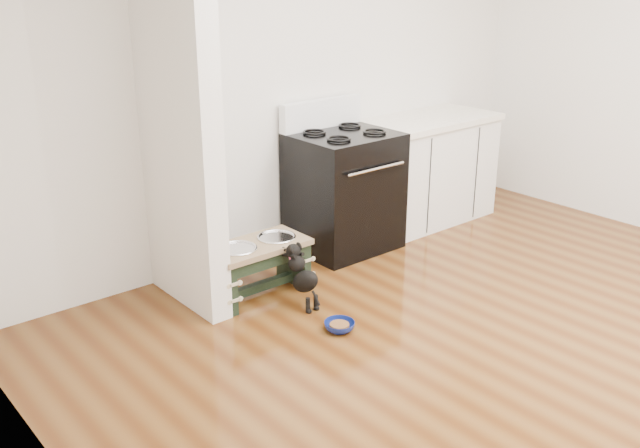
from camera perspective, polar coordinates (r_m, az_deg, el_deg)
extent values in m
plane|color=#4A250D|center=(4.31, 18.94, -10.81)|extent=(5.00, 5.00, 0.00)
plane|color=silver|center=(5.46, -2.44, 11.89)|extent=(5.00, 0.00, 5.00)
plane|color=silver|center=(2.11, -14.94, -2.78)|extent=(0.00, 5.00, 5.00)
cube|color=silver|center=(4.49, -11.37, 9.68)|extent=(0.15, 0.80, 2.70)
cube|color=black|center=(5.56, 1.91, 2.62)|extent=(0.76, 0.65, 0.92)
cube|color=black|center=(5.36, 4.11, 1.22)|extent=(0.58, 0.02, 0.50)
cylinder|color=silver|center=(5.24, 4.50, 4.42)|extent=(0.56, 0.02, 0.02)
cube|color=white|center=(5.61, 0.09, 8.83)|extent=(0.76, 0.08, 0.22)
torus|color=black|center=(5.21, 1.52, 6.81)|extent=(0.18, 0.18, 0.02)
torus|color=black|center=(5.45, 4.38, 7.37)|extent=(0.18, 0.18, 0.02)
torus|color=black|center=(5.42, -0.45, 7.35)|extent=(0.18, 0.18, 0.02)
torus|color=black|center=(5.65, 2.39, 7.87)|extent=(0.18, 0.18, 0.02)
cube|color=silver|center=(6.25, 8.50, 4.14)|extent=(1.20, 0.60, 0.86)
cube|color=beige|center=(6.14, 8.72, 8.22)|extent=(1.24, 0.64, 0.05)
cube|color=black|center=(6.21, 10.10, 0.23)|extent=(1.20, 0.06, 0.10)
cube|color=black|center=(4.71, -7.98, -4.76)|extent=(0.06, 0.33, 0.34)
cube|color=black|center=(5.02, -2.15, -2.92)|extent=(0.06, 0.33, 0.34)
cube|color=black|center=(4.69, -3.95, -2.99)|extent=(0.55, 0.03, 0.08)
cube|color=black|center=(4.90, -4.93, -5.02)|extent=(0.55, 0.06, 0.06)
cube|color=brown|center=(4.78, -5.04, -1.76)|extent=(0.69, 0.37, 0.04)
cylinder|color=silver|center=(4.70, -6.64, -2.20)|extent=(0.24, 0.24, 0.04)
cylinder|color=silver|center=(4.87, -3.49, -1.28)|extent=(0.24, 0.24, 0.04)
torus|color=silver|center=(4.69, -6.65, -1.95)|extent=(0.27, 0.27, 0.02)
torus|color=silver|center=(4.86, -3.50, -1.04)|extent=(0.27, 0.27, 0.02)
cylinder|color=black|center=(4.65, -0.98, -6.51)|extent=(0.03, 0.03, 0.10)
cylinder|color=black|center=(4.69, -0.35, -6.28)|extent=(0.03, 0.03, 0.10)
sphere|color=black|center=(4.66, -0.90, -7.00)|extent=(0.04, 0.04, 0.04)
sphere|color=black|center=(4.70, -0.27, -6.76)|extent=(0.04, 0.04, 0.04)
ellipsoid|color=black|center=(4.65, -1.18, -4.61)|extent=(0.12, 0.28, 0.25)
sphere|color=black|center=(4.68, -1.88, -3.15)|extent=(0.11, 0.11, 0.11)
sphere|color=black|center=(4.67, -2.14, -2.18)|extent=(0.10, 0.10, 0.10)
sphere|color=black|center=(4.70, -2.94, -2.04)|extent=(0.03, 0.03, 0.03)
sphere|color=black|center=(4.74, -2.33, -1.85)|extent=(0.03, 0.03, 0.03)
cylinder|color=black|center=(4.61, -0.33, -5.95)|extent=(0.02, 0.08, 0.09)
torus|color=#C2395D|center=(4.68, -2.03, -2.66)|extent=(0.09, 0.06, 0.09)
imported|color=navy|center=(4.44, 1.57, -8.18)|extent=(0.22, 0.22, 0.06)
cylinder|color=#593119|center=(4.44, 1.57, -8.13)|extent=(0.12, 0.12, 0.02)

